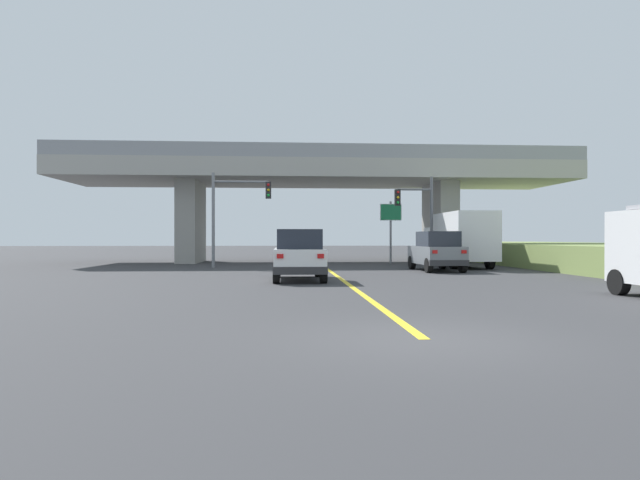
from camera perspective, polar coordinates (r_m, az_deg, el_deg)
ground at (r=37.86m, az=-0.28°, el=-2.34°), size 160.00×160.00×0.00m
overpass_bridge at (r=38.03m, az=-0.28°, el=6.16°), size 34.64×8.25×7.68m
lane_divider_stripe at (r=21.99m, az=2.28°, el=-4.17°), size 0.20×26.11×0.01m
suv_lead at (r=21.49m, az=-2.26°, el=-1.58°), size 2.01×4.45×2.02m
suv_crossing at (r=28.13m, az=12.26°, el=-1.17°), size 2.01×4.36×2.02m
box_truck at (r=32.11m, az=14.61°, el=0.12°), size 2.33×7.10×3.12m
traffic_signal_nearside at (r=32.27m, az=10.48°, el=3.06°), size 2.29×0.36×5.32m
traffic_signal_farside at (r=31.11m, az=-9.15°, el=3.61°), size 3.38×0.36×5.41m
highway_sign at (r=35.72m, az=7.52°, el=2.26°), size 1.43×0.17×4.10m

